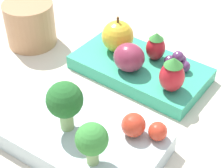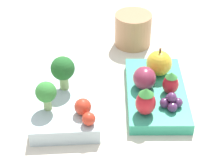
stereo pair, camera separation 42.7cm
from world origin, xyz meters
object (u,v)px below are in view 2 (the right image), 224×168
Objects in this scene: plum at (144,78)px; drinking_cup at (133,29)px; apple at (159,63)px; strawberry_1 at (171,83)px; grape_cluster at (171,102)px; broccoli_floret_1 at (46,93)px; bento_box_savoury at (67,96)px; strawberry_0 at (146,101)px; bento_box_fruit at (156,95)px; broccoli_floret_0 at (63,69)px; cherry_tomato_0 at (83,107)px; cherry_tomato_1 at (89,119)px.

drinking_cup is (0.18, 0.00, -0.01)m from plum.
apple reaches higher than drinking_cup.
drinking_cup reaches higher than plum.
apple is at bearing 11.76° from strawberry_1.
broccoli_floret_1 is at bearing 91.27° from grape_cluster.
grape_cluster is at bearing -103.66° from bento_box_savoury.
bento_box_savoury is 0.18m from apple.
bento_box_savoury is 0.14m from plum.
apple is (0.10, -0.20, -0.02)m from broccoli_floret_1.
strawberry_0 is 1.30× the size of grape_cluster.
apple is at bearing -38.41° from plum.
bento_box_savoury is 2.69× the size of drinking_cup.
bento_box_fruit is 0.04m from plum.
broccoli_floret_0 reaches higher than cherry_tomato_0.
grape_cluster is 0.24m from drinking_cup.
strawberry_1 is at bearing -109.89° from bento_box_fruit.
strawberry_1 is (0.08, -0.14, 0.00)m from cherry_tomato_1.
strawberry_0 is at bearing -87.47° from cherry_tomato_0.
drinking_cup is at bearing 7.50° from bento_box_fruit.
bento_box_fruit is at bearing -172.50° from drinking_cup.
broccoli_floret_1 reaches higher than drinking_cup.
bento_box_fruit is 0.15m from cherry_tomato_1.
drinking_cup reaches higher than cherry_tomato_1.
plum reaches higher than cherry_tomato_1.
bento_box_savoury is 4.89× the size of strawberry_1.
broccoli_floret_1 reaches higher than strawberry_0.
strawberry_1 is at bearing -6.39° from grape_cluster.
strawberry_1 reaches higher than cherry_tomato_1.
strawberry_0 is at bearing -93.36° from broccoli_floret_1.
bento_box_fruit is 3.86× the size of strawberry_0.
cherry_tomato_1 reaches higher than bento_box_fruit.
broccoli_floret_0 is at bearing 87.83° from bento_box_fruit.
broccoli_floret_0 is at bearing 85.66° from strawberry_1.
apple is 0.71× the size of drinking_cup.
grape_cluster is at bearing -73.04° from strawberry_0.
bento_box_savoury is 3.37× the size of broccoli_floret_0.
drinking_cup is (0.19, -0.14, -0.03)m from broccoli_floret_0.
drinking_cup is at bearing 10.20° from grape_cluster.
cherry_tomato_0 is 0.10m from strawberry_0.
strawberry_0 is (-0.06, -0.13, 0.03)m from bento_box_savoury.
drinking_cup is at bearing -21.93° from cherry_tomato_0.
bento_box_savoury is 0.18m from strawberry_1.
broccoli_floret_1 reaches higher than apple.
strawberry_0 is (-0.11, 0.04, 0.00)m from apple.
broccoli_floret_0 reaches higher than strawberry_0.
cherry_tomato_0 is 0.70× the size of grape_cluster.
cherry_tomato_0 is at bearing 116.23° from bento_box_fruit.
plum is 1.13× the size of grape_cluster.
strawberry_0 is (-0.01, -0.16, -0.02)m from broccoli_floret_1.
cherry_tomato_1 is 0.14m from plum.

